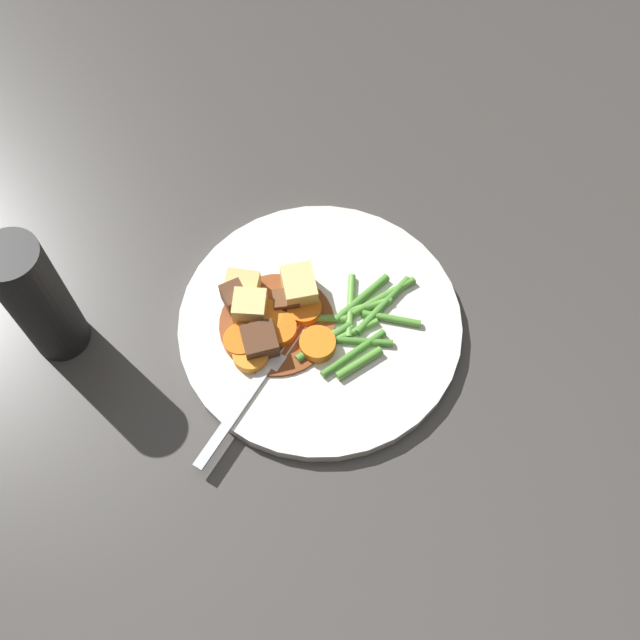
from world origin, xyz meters
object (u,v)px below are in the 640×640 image
at_px(carrot_slice_0, 278,330).
at_px(carrot_slice_1, 251,355).
at_px(carrot_slice_4, 287,320).
at_px(fork, 255,385).
at_px(dinner_plate, 320,323).
at_px(carrot_slice_5, 241,341).
at_px(potato_chunk_0, 250,311).
at_px(potato_chunk_1, 299,288).
at_px(meat_chunk_2, 260,342).
at_px(carrot_slice_2, 265,318).
at_px(meat_chunk_1, 286,302).
at_px(pepper_mill, 38,300).
at_px(carrot_slice_3, 304,309).
at_px(potato_chunk_2, 243,286).
at_px(meat_chunk_0, 234,297).
at_px(carrot_slice_6, 318,344).

bearing_deg(carrot_slice_0, carrot_slice_1, 50.94).
height_order(carrot_slice_4, fork, carrot_slice_4).
xyz_separation_m(dinner_plate, carrot_slice_5, (0.07, 0.03, 0.01)).
relative_size(carrot_slice_1, potato_chunk_0, 1.10).
height_order(dinner_plate, carrot_slice_4, carrot_slice_4).
distance_m(potato_chunk_1, meat_chunk_2, 0.07).
bearing_deg(dinner_plate, fork, 53.40).
height_order(carrot_slice_0, carrot_slice_2, same).
xyz_separation_m(meat_chunk_1, pepper_mill, (0.22, 0.05, 0.05)).
height_order(carrot_slice_0, meat_chunk_2, meat_chunk_2).
bearing_deg(potato_chunk_0, dinner_plate, -176.62).
height_order(dinner_plate, carrot_slice_1, carrot_slice_1).
bearing_deg(carrot_slice_0, carrot_slice_5, 23.88).
relative_size(carrot_slice_3, carrot_slice_5, 1.04).
relative_size(carrot_slice_5, potato_chunk_1, 0.84).
height_order(dinner_plate, potato_chunk_2, potato_chunk_2).
height_order(potato_chunk_1, meat_chunk_0, potato_chunk_1).
bearing_deg(pepper_mill, carrot_slice_2, -172.44).
height_order(carrot_slice_0, potato_chunk_1, potato_chunk_1).
bearing_deg(carrot_slice_1, fork, 103.87).
height_order(potato_chunk_2, meat_chunk_0, same).
xyz_separation_m(carrot_slice_1, potato_chunk_0, (0.01, -0.04, 0.01)).
distance_m(carrot_slice_1, potato_chunk_1, 0.08).
bearing_deg(fork, carrot_slice_2, -91.90).
bearing_deg(carrot_slice_6, meat_chunk_1, -51.04).
distance_m(carrot_slice_0, carrot_slice_6, 0.04).
distance_m(potato_chunk_2, meat_chunk_0, 0.02).
relative_size(carrot_slice_4, potato_chunk_2, 0.90).
xyz_separation_m(carrot_slice_5, carrot_slice_6, (-0.07, -0.00, 0.00)).
bearing_deg(carrot_slice_3, meat_chunk_2, 47.31).
relative_size(carrot_slice_4, meat_chunk_0, 1.16).
height_order(carrot_slice_0, meat_chunk_0, meat_chunk_0).
bearing_deg(carrot_slice_3, potato_chunk_2, -16.37).
distance_m(carrot_slice_1, carrot_slice_3, 0.07).
bearing_deg(dinner_plate, potato_chunk_1, -49.19).
height_order(carrot_slice_0, pepper_mill, pepper_mill).
xyz_separation_m(carrot_slice_4, potato_chunk_1, (-0.01, -0.03, 0.01)).
bearing_deg(meat_chunk_0, meat_chunk_2, 123.50).
bearing_deg(meat_chunk_1, potato_chunk_1, -130.68).
relative_size(carrot_slice_2, potato_chunk_1, 0.89).
xyz_separation_m(carrot_slice_1, carrot_slice_2, (-0.01, -0.04, 0.00)).
distance_m(dinner_plate, meat_chunk_2, 0.07).
bearing_deg(carrot_slice_0, fork, 74.02).
relative_size(potato_chunk_1, meat_chunk_2, 1.23).
height_order(carrot_slice_2, potato_chunk_0, potato_chunk_0).
bearing_deg(dinner_plate, carrot_slice_6, 90.25).
xyz_separation_m(carrot_slice_1, potato_chunk_1, (-0.04, -0.07, 0.01)).
height_order(carrot_slice_0, carrot_slice_3, same).
relative_size(carrot_slice_5, meat_chunk_2, 1.04).
relative_size(potato_chunk_2, meat_chunk_2, 1.02).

